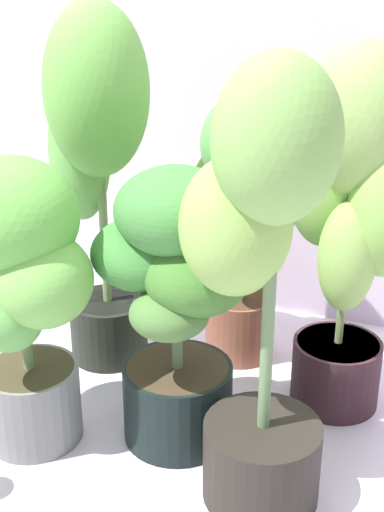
{
  "coord_description": "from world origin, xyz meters",
  "views": [
    {
      "loc": [
        0.57,
        -1.29,
        1.12
      ],
      "look_at": [
        0.01,
        0.2,
        0.45
      ],
      "focal_mm": 48.67,
      "sensor_mm": 36.0,
      "label": 1
    }
  ],
  "objects_px": {
    "potted_plant_front_right": "(259,268)",
    "potted_plant_back_center": "(243,208)",
    "potted_plant_front_left": "(20,280)",
    "potted_plant_back_left": "(96,150)",
    "potted_plant_back_right": "(353,207)",
    "potted_plant_center": "(174,292)"
  },
  "relations": [
    {
      "from": "potted_plant_front_right",
      "to": "potted_plant_back_left",
      "type": "xyz_separation_m",
      "value": [
        -0.59,
        0.43,
        0.09
      ]
    },
    {
      "from": "potted_plant_center",
      "to": "potted_plant_front_left",
      "type": "bearing_deg",
      "value": -158.04
    },
    {
      "from": "potted_plant_center",
      "to": "potted_plant_back_left",
      "type": "bearing_deg",
      "value": 139.17
    },
    {
      "from": "potted_plant_front_right",
      "to": "potted_plant_center",
      "type": "distance_m",
      "value": 0.31
    },
    {
      "from": "potted_plant_back_left",
      "to": "potted_plant_front_left",
      "type": "xyz_separation_m",
      "value": [
        0.02,
        -0.44,
        -0.2
      ]
    },
    {
      "from": "potted_plant_center",
      "to": "potted_plant_back_right",
      "type": "distance_m",
      "value": 0.49
    },
    {
      "from": "potted_plant_back_left",
      "to": "potted_plant_back_center",
      "type": "distance_m",
      "value": 0.44
    },
    {
      "from": "potted_plant_center",
      "to": "potted_plant_back_center",
      "type": "height_order",
      "value": "potted_plant_back_center"
    },
    {
      "from": "potted_plant_back_right",
      "to": "potted_plant_front_right",
      "type": "bearing_deg",
      "value": -106.28
    },
    {
      "from": "potted_plant_back_left",
      "to": "potted_plant_front_left",
      "type": "bearing_deg",
      "value": -87.11
    },
    {
      "from": "potted_plant_front_right",
      "to": "potted_plant_back_left",
      "type": "height_order",
      "value": "potted_plant_back_left"
    },
    {
      "from": "potted_plant_back_left",
      "to": "potted_plant_front_left",
      "type": "relative_size",
      "value": 1.43
    },
    {
      "from": "potted_plant_back_left",
      "to": "potted_plant_back_right",
      "type": "xyz_separation_m",
      "value": [
        0.71,
        -0.02,
        -0.08
      ]
    },
    {
      "from": "potted_plant_front_right",
      "to": "potted_plant_front_left",
      "type": "relative_size",
      "value": 1.34
    },
    {
      "from": "potted_plant_center",
      "to": "potted_plant_back_center",
      "type": "distance_m",
      "value": 0.45
    },
    {
      "from": "potted_plant_front_right",
      "to": "potted_plant_back_right",
      "type": "height_order",
      "value": "potted_plant_front_right"
    },
    {
      "from": "potted_plant_back_left",
      "to": "potted_plant_back_right",
      "type": "height_order",
      "value": "potted_plant_back_left"
    },
    {
      "from": "potted_plant_front_right",
      "to": "potted_plant_back_center",
      "type": "distance_m",
      "value": 0.61
    },
    {
      "from": "potted_plant_front_left",
      "to": "potted_plant_front_right",
      "type": "bearing_deg",
      "value": 0.61
    },
    {
      "from": "potted_plant_front_right",
      "to": "potted_plant_center",
      "type": "xyz_separation_m",
      "value": [
        -0.24,
        0.13,
        -0.15
      ]
    },
    {
      "from": "potted_plant_front_right",
      "to": "potted_plant_center",
      "type": "height_order",
      "value": "potted_plant_front_right"
    },
    {
      "from": "potted_plant_back_right",
      "to": "potted_plant_center",
      "type": "bearing_deg",
      "value": -141.17
    }
  ]
}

